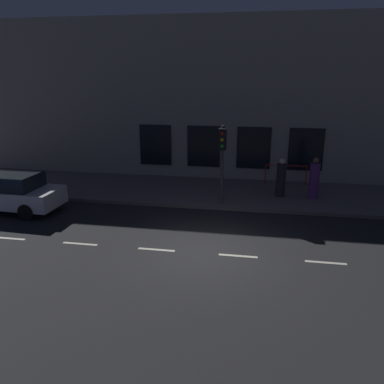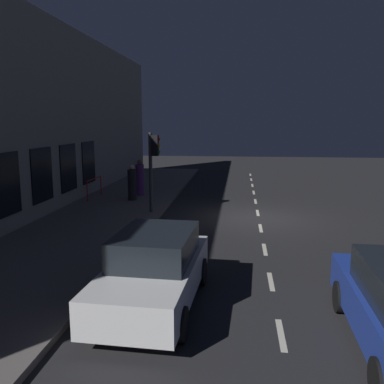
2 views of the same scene
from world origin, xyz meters
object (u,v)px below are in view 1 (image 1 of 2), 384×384
(parked_car_0, at_px, (9,192))
(pedestrian_0, at_px, (314,180))
(pedestrian_1, at_px, (281,179))
(traffic_light, at_px, (222,152))

(parked_car_0, xyz_separation_m, pedestrian_0, (3.29, -12.36, 0.19))
(parked_car_0, height_order, pedestrian_0, pedestrian_0)
(pedestrian_0, distance_m, pedestrian_1, 1.40)
(pedestrian_0, height_order, pedestrian_1, pedestrian_0)
(traffic_light, height_order, pedestrian_1, traffic_light)
(parked_car_0, distance_m, pedestrian_0, 12.79)
(pedestrian_0, bearing_deg, pedestrian_1, -28.76)
(parked_car_0, relative_size, pedestrian_1, 2.56)
(pedestrian_0, relative_size, pedestrian_1, 1.07)
(traffic_light, distance_m, pedestrian_0, 4.40)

